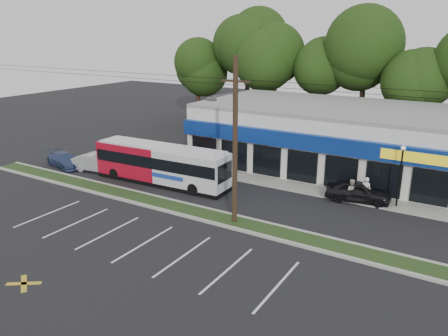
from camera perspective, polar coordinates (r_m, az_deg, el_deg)
name	(u,v)px	position (r m, az deg, el deg)	size (l,w,h in m)	color
ground	(185,218)	(27.79, -5.07, -6.54)	(120.00, 120.00, 0.00)	black
grass_strip	(194,212)	(28.50, -3.88, -5.74)	(40.00, 1.60, 0.12)	#253917
curb_south	(187,216)	(27.87, -4.89, -6.30)	(40.00, 0.25, 0.14)	#9E9E93
curb_north	(202,207)	(29.14, -2.92, -5.17)	(40.00, 0.25, 0.14)	#9E9E93
sidewalk	(312,190)	(33.03, 11.38, -2.78)	(32.00, 2.20, 0.10)	#9E9E93
strip_mall	(348,138)	(38.52, 15.90, 3.81)	(25.00, 12.55, 5.30)	silver
utility_pole	(232,137)	(25.31, 1.05, 4.09)	(50.00, 2.77, 10.00)	black
lamp_post	(401,169)	(30.68, 22.08, -0.14)	(0.30, 0.30, 4.25)	black
tree_line	(367,61)	(47.79, 18.13, 13.14)	(46.76, 6.76, 11.83)	black
metrobus	(161,163)	(33.77, -8.18, 0.59)	(11.24, 2.80, 3.00)	#A40C21
car_dark	(358,191)	(31.43, 17.12, -2.93)	(1.75, 4.35, 1.48)	black
car_silver	(99,163)	(37.99, -15.99, 0.66)	(1.60, 4.60, 1.51)	#ADAEB5
car_blue	(65,160)	(40.31, -20.10, 0.99)	(1.70, 4.18, 1.21)	navy
pedestrian_a	(366,190)	(31.26, 18.03, -2.76)	(0.68, 0.44, 1.86)	silver
pedestrian_b	(351,191)	(31.03, 16.25, -2.91)	(0.82, 0.64, 1.69)	beige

